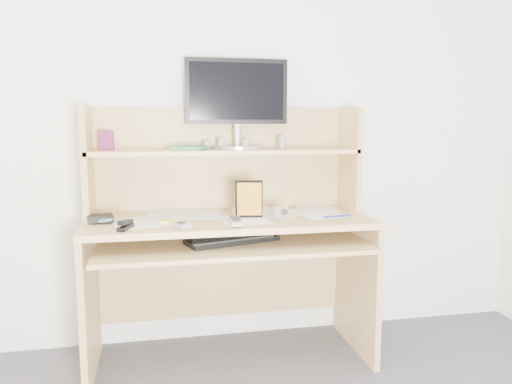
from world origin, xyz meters
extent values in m
cube|color=white|center=(0.00, 1.80, 1.25)|extent=(3.60, 0.04, 2.50)
cube|color=tan|center=(0.00, 1.48, 0.73)|extent=(1.40, 0.60, 0.03)
cube|color=tan|center=(-0.68, 1.48, 0.36)|extent=(0.03, 0.56, 0.72)
cube|color=tan|center=(0.68, 1.48, 0.36)|extent=(0.03, 0.56, 0.72)
cube|color=tan|center=(0.00, 1.77, 0.34)|extent=(1.34, 0.02, 0.41)
cube|color=tan|center=(0.00, 1.36, 0.64)|extent=(1.28, 0.55, 0.02)
cube|color=tan|center=(0.00, 1.77, 1.02)|extent=(1.40, 0.02, 0.55)
cube|color=tan|center=(-0.68, 1.63, 1.02)|extent=(0.03, 0.30, 0.55)
cube|color=tan|center=(0.68, 1.63, 1.02)|extent=(0.03, 0.30, 0.55)
cube|color=tan|center=(0.00, 1.63, 1.07)|extent=(1.38, 0.30, 0.02)
cube|color=white|center=(0.00, 1.48, 0.75)|extent=(1.32, 0.54, 0.01)
cube|color=black|center=(-0.01, 1.36, 0.66)|extent=(0.47, 0.28, 0.02)
cube|color=black|center=(-0.01, 1.36, 0.68)|extent=(0.44, 0.26, 0.01)
cube|color=gray|center=(0.00, 1.31, 0.77)|extent=(0.06, 0.19, 0.02)
cube|color=#ADADB0|center=(-0.25, 1.26, 0.77)|extent=(0.09, 0.11, 0.03)
cube|color=black|center=(-0.49, 1.28, 0.77)|extent=(0.07, 0.13, 0.04)
cube|color=black|center=(-0.62, 1.47, 0.77)|extent=(0.13, 0.11, 0.03)
cube|color=yellow|center=(-0.30, 1.41, 0.75)|extent=(0.09, 0.09, 0.01)
cube|color=#BABABD|center=(0.24, 1.41, 0.78)|extent=(0.09, 0.07, 0.05)
cube|color=black|center=(0.09, 1.41, 0.85)|extent=(0.13, 0.04, 0.19)
cylinder|color=#1718AD|center=(0.52, 1.35, 0.76)|extent=(0.15, 0.02, 0.01)
cube|color=maroon|center=(-0.59, 1.65, 1.13)|extent=(0.07, 0.04, 0.10)
cube|color=#378B5F|center=(-0.17, 1.61, 1.09)|extent=(0.21, 0.24, 0.02)
cylinder|color=black|center=(0.11, 1.65, 1.11)|extent=(0.04, 0.04, 0.05)
cylinder|color=white|center=(-0.02, 1.65, 1.11)|extent=(0.05, 0.05, 0.06)
cylinder|color=black|center=(-0.09, 1.66, 1.10)|extent=(0.04, 0.04, 0.05)
cylinder|color=silver|center=(0.31, 1.64, 1.12)|extent=(0.05, 0.05, 0.07)
cylinder|color=#B0B1B6|center=(0.08, 1.67, 1.09)|extent=(0.27, 0.27, 0.02)
cylinder|color=#B0B1B6|center=(0.08, 1.68, 1.15)|extent=(0.05, 0.05, 0.11)
cube|color=black|center=(0.08, 1.71, 1.38)|extent=(0.55, 0.04, 0.34)
cube|color=black|center=(0.08, 1.69, 1.38)|extent=(0.50, 0.01, 0.30)
camera|label=1|loc=(-0.36, -0.95, 1.21)|focal=35.00mm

